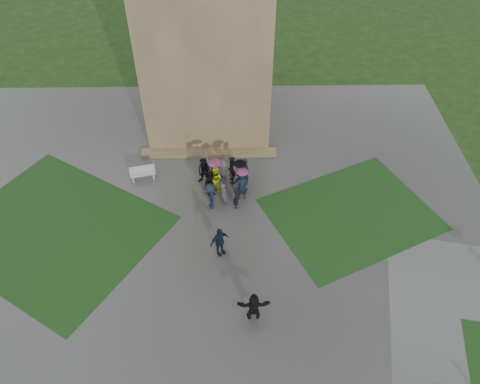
{
  "coord_description": "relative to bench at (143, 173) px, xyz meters",
  "views": [
    {
      "loc": [
        1.71,
        -13.48,
        20.16
      ],
      "look_at": [
        2.0,
        5.75,
        1.2
      ],
      "focal_mm": 35.0,
      "sensor_mm": 36.0,
      "label": 1
    }
  ],
  "objects": [
    {
      "name": "ground",
      "position": [
        4.06,
        -8.27,
        -0.49
      ],
      "size": [
        120.0,
        120.0,
        0.0
      ],
      "primitive_type": "plane",
      "color": "black"
    },
    {
      "name": "plaza",
      "position": [
        4.06,
        -6.27,
        -0.48
      ],
      "size": [
        34.0,
        34.0,
        0.02
      ],
      "primitive_type": "cube",
      "color": "#353533",
      "rests_on": "ground"
    },
    {
      "name": "lawn_inset_left",
      "position": [
        -4.44,
        -4.27,
        -0.47
      ],
      "size": [
        14.1,
        13.46,
        0.01
      ],
      "primitive_type": "cube",
      "rotation": [
        0.0,
        0.0,
        -0.56
      ],
      "color": "black",
      "rests_on": "plaza"
    },
    {
      "name": "lawn_inset_right",
      "position": [
        12.56,
        -3.27,
        -0.47
      ],
      "size": [
        11.12,
        10.15,
        0.01
      ],
      "primitive_type": "cube",
      "rotation": [
        0.0,
        0.0,
        0.44
      ],
      "color": "black",
      "rests_on": "plaza"
    },
    {
      "name": "tower_plinth",
      "position": [
        4.06,
        2.33,
        -0.36
      ],
      "size": [
        9.0,
        0.8,
        0.22
      ],
      "primitive_type": "cube",
      "color": "brown",
      "rests_on": "plaza"
    },
    {
      "name": "bench",
      "position": [
        0.0,
        0.0,
        0.0
      ],
      "size": [
        1.65,
        0.83,
        0.91
      ],
      "rotation": [
        0.0,
        0.0,
        0.22
      ],
      "color": "#A6A6A1",
      "rests_on": "plaza"
    },
    {
      "name": "visitor_cluster",
      "position": [
        4.96,
        -1.16,
        0.63
      ],
      "size": [
        3.41,
        3.25,
        2.58
      ],
      "color": "black",
      "rests_on": "plaza"
    },
    {
      "name": "pedestrian_mid",
      "position": [
        4.93,
        -6.02,
        0.49
      ],
      "size": [
        1.3,
        1.17,
        1.93
      ],
      "primitive_type": "imported",
      "rotation": [
        0.0,
        0.0,
        0.6
      ],
      "color": "black",
      "rests_on": "plaza"
    },
    {
      "name": "pedestrian_near",
      "position": [
        6.6,
        -9.9,
        0.39
      ],
      "size": [
        1.62,
        0.63,
        1.72
      ],
      "primitive_type": "imported",
      "rotation": [
        0.0,
        0.0,
        3.17
      ],
      "color": "black",
      "rests_on": "plaza"
    }
  ]
}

